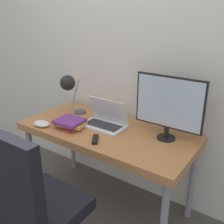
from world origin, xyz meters
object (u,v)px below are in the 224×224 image
desk_lamp (69,86)px  game_controller (42,124)px  book_stack (70,123)px  monitor (169,105)px  laptop (105,121)px  office_chair (31,201)px

desk_lamp → game_controller: desk_lamp is taller
book_stack → game_controller: 0.25m
monitor → book_stack: bearing=-160.0°
monitor → desk_lamp: monitor is taller
monitor → desk_lamp: (-0.88, -0.10, 0.02)m
monitor → desk_lamp: size_ratio=1.33×
laptop → game_controller: (-0.44, -0.30, -0.03)m
desk_lamp → book_stack: size_ratio=1.42×
monitor → office_chair: bearing=-114.1°
monitor → desk_lamp: 0.89m
monitor → game_controller: 1.06m
book_stack → monitor: bearing=20.0°
game_controller → book_stack: bearing=28.7°
monitor → game_controller: monitor is taller
monitor → game_controller: (-0.95, -0.39, -0.25)m
game_controller → office_chair: bearing=-46.6°
laptop → desk_lamp: (-0.37, -0.02, 0.25)m
office_chair → book_stack: bearing=114.8°
office_chair → monitor: bearing=65.9°
book_stack → game_controller: size_ratio=1.79×
laptop → office_chair: bearing=-83.9°
office_chair → game_controller: size_ratio=7.12×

